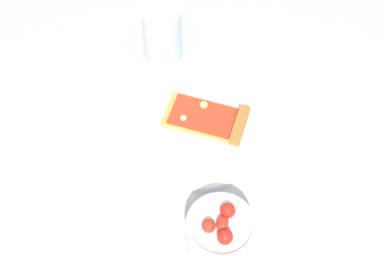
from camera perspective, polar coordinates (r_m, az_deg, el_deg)
The scene contains 5 objects.
ground_plane at distance 0.97m, azimuth 1.51°, elevation -2.55°, with size 2.40×2.40×0.00m, color #B2B7BC.
plate at distance 0.98m, azimuth 0.82°, elevation -0.94°, with size 0.23×0.23×0.01m, color white.
pizza_slice_main at distance 0.99m, azimuth 2.15°, elevation 1.00°, with size 0.17×0.11×0.02m.
salad_bowl at distance 0.86m, azimuth 3.12°, elevation -11.19°, with size 0.11×0.11×0.08m.
soda_glass at distance 1.07m, azimuth -3.26°, elevation 10.11°, with size 0.08×0.08×0.13m.
Camera 1 is at (-0.24, 0.44, 0.83)m, focal length 48.62 mm.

